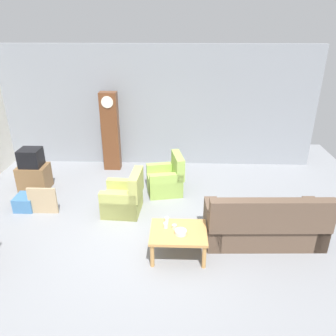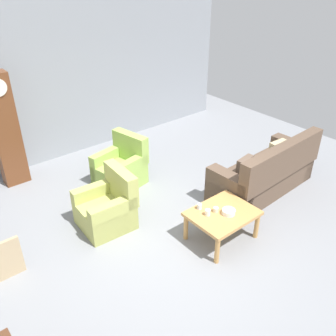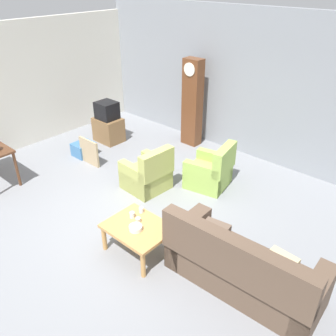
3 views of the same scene
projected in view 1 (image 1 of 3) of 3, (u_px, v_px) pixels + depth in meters
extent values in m
plane|color=gray|center=(146.00, 237.00, 6.19)|extent=(10.40, 10.40, 0.00)
cube|color=gray|center=(157.00, 107.00, 8.81)|extent=(8.40, 0.16, 3.20)
cube|color=brown|center=(262.00, 229.00, 6.04)|extent=(2.13, 0.92, 0.44)
cube|color=brown|center=(272.00, 216.00, 5.50)|extent=(2.11, 0.28, 0.60)
cube|color=brown|center=(314.00, 224.00, 5.99)|extent=(0.27, 0.85, 0.68)
cube|color=brown|center=(212.00, 224.00, 5.99)|extent=(0.27, 0.85, 0.68)
cube|color=#C6B284|center=(291.00, 209.00, 5.92)|extent=(0.37, 0.15, 0.36)
cube|color=brown|center=(238.00, 209.00, 5.92)|extent=(0.37, 0.17, 0.36)
cube|color=tan|center=(122.00, 203.00, 6.94)|extent=(0.80, 0.80, 0.40)
cube|color=tan|center=(136.00, 184.00, 6.72)|extent=(0.23, 0.77, 0.52)
cube|color=tan|center=(125.00, 192.00, 7.17)|extent=(0.77, 0.21, 0.60)
cube|color=tan|center=(119.00, 206.00, 6.63)|extent=(0.77, 0.21, 0.60)
cube|color=#9CBF55|center=(164.00, 184.00, 7.74)|extent=(0.90, 0.90, 0.40)
cube|color=#9CBF55|center=(178.00, 165.00, 7.59)|extent=(0.33, 0.78, 0.52)
cube|color=#9CBF55|center=(162.00, 175.00, 7.97)|extent=(0.78, 0.31, 0.60)
cube|color=#9CBF55|center=(166.00, 186.00, 7.43)|extent=(0.78, 0.31, 0.60)
cube|color=tan|center=(178.00, 232.00, 5.56)|extent=(0.96, 0.76, 0.05)
cylinder|color=tan|center=(152.00, 256.00, 5.37)|extent=(0.07, 0.07, 0.43)
cylinder|color=tan|center=(204.00, 257.00, 5.35)|extent=(0.07, 0.07, 0.43)
cylinder|color=tan|center=(155.00, 232.00, 5.96)|extent=(0.07, 0.07, 0.43)
cylinder|color=tan|center=(202.00, 233.00, 5.94)|extent=(0.07, 0.07, 0.43)
cube|color=brown|center=(111.00, 132.00, 8.64)|extent=(0.44, 0.28, 2.08)
cylinder|color=silver|center=(107.00, 102.00, 8.16)|extent=(0.30, 0.02, 0.30)
cube|color=brown|center=(34.00, 177.00, 7.84)|extent=(0.68, 0.52, 0.60)
cube|color=black|center=(31.00, 158.00, 7.63)|extent=(0.48, 0.44, 0.42)
cube|color=tan|center=(43.00, 201.00, 6.85)|extent=(0.60, 0.05, 0.58)
cube|color=teal|center=(26.00, 202.00, 7.07)|extent=(0.41, 0.46, 0.31)
cylinder|color=white|center=(166.00, 225.00, 5.62)|extent=(0.08, 0.08, 0.10)
cylinder|color=silver|center=(167.00, 220.00, 5.79)|extent=(0.07, 0.07, 0.09)
cylinder|color=beige|center=(174.00, 227.00, 5.60)|extent=(0.08, 0.08, 0.07)
cylinder|color=white|center=(181.00, 232.00, 5.46)|extent=(0.20, 0.20, 0.07)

